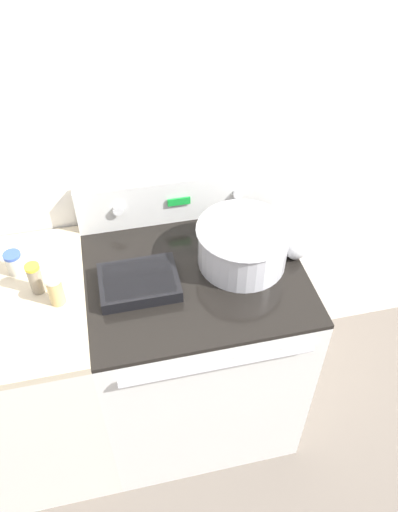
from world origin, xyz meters
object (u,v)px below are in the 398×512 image
mixing_bowl (243,243)px  spice_jar_blue_cap (14,263)px  casserole_dish (139,282)px  spice_jar_white_cap (55,290)px  spice_jar_yellow_cap (35,278)px  ladle (295,247)px

mixing_bowl → spice_jar_blue_cap: mixing_bowl is taller
casserole_dish → spice_jar_white_cap: (-0.28, -0.02, 0.04)m
casserole_dish → spice_jar_white_cap: 0.28m
spice_jar_yellow_cap → spice_jar_blue_cap: size_ratio=1.35×
spice_jar_yellow_cap → spice_jar_blue_cap: (-0.08, 0.11, -0.02)m
spice_jar_yellow_cap → ladle: bearing=-0.9°
mixing_bowl → spice_jar_yellow_cap: 0.73m
casserole_dish → spice_jar_yellow_cap: (-0.34, 0.05, 0.05)m
ladle → spice_jar_blue_cap: bearing=173.0°
ladle → spice_jar_white_cap: size_ratio=2.32×
casserole_dish → spice_jar_yellow_cap: 0.35m
mixing_bowl → ladle: bearing=-3.1°
casserole_dish → spice_jar_yellow_cap: spice_jar_yellow_cap is taller
mixing_bowl → spice_jar_white_cap: (-0.67, -0.07, -0.02)m
mixing_bowl → spice_jar_yellow_cap: size_ratio=2.85×
casserole_dish → spice_jar_white_cap: spice_jar_white_cap is taller
mixing_bowl → ladle: 0.21m
spice_jar_yellow_cap → spice_jar_blue_cap: 0.13m
ladle → spice_jar_white_cap: 0.87m
spice_jar_white_cap → spice_jar_blue_cap: spice_jar_white_cap is taller
mixing_bowl → spice_jar_white_cap: 0.67m
spice_jar_white_cap → spice_jar_blue_cap: 0.23m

